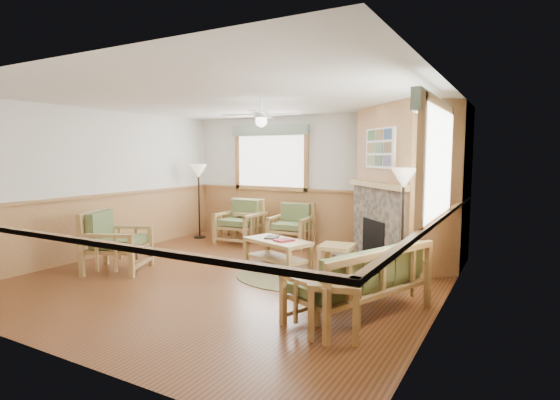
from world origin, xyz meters
The scene contains 24 objects.
floor centered at (0.00, 0.00, -0.01)m, with size 6.00×6.00×0.01m, color brown.
ceiling centered at (0.00, 0.00, 2.70)m, with size 6.00×6.00×0.01m, color white.
wall_back centered at (0.00, 3.00, 1.35)m, with size 6.00×0.02×2.70m, color silver.
wall_front centered at (0.00, -3.00, 1.35)m, with size 6.00×0.02×2.70m, color silver.
wall_left centered at (-3.00, 0.00, 1.35)m, with size 0.02×6.00×2.70m, color silver.
wall_right centered at (3.00, 0.00, 1.35)m, with size 0.02×6.00×2.70m, color silver.
wainscot centered at (0.00, 0.00, 0.55)m, with size 6.00×6.00×1.10m, color #A97745, non-canonical shape.
fireplace centered at (2.05, 2.05, 1.35)m, with size 2.20×2.20×2.70m, color #A97745, non-canonical shape.
window_back centered at (-1.10, 2.96, 2.53)m, with size 1.90×0.16×1.50m, color white, non-canonical shape.
window_right centered at (2.96, -0.20, 2.53)m, with size 0.16×1.90×1.50m, color white, non-canonical shape.
ceiling_fan centered at (0.30, 0.30, 2.66)m, with size 1.24×1.24×0.36m, color white, non-canonical shape.
sofa centered at (2.20, -0.61, 0.42)m, with size 0.74×1.81×0.83m, color #A6854D, non-canonical shape.
armchair_back_left centered at (-1.46, 2.22, 0.46)m, with size 0.81×0.81×0.91m, color #A6854D, non-canonical shape.
armchair_back_right centered at (-0.32, 2.44, 0.43)m, with size 0.77×0.77×0.87m, color #A6854D, non-canonical shape.
armchair_left centered at (-1.87, -0.62, 0.49)m, with size 0.87×0.87×0.97m, color #A6854D, non-canonical shape.
coffee_table centered at (0.26, 0.87, 0.23)m, with size 1.15×0.58×0.46m, color #A6854D, non-canonical shape.
end_table_chairs centered at (-1.37, 2.55, 0.31)m, with size 0.56×0.53×0.62m, color #A6854D, non-canonical shape.
end_table_sofa centered at (2.17, -1.27, 0.29)m, with size 0.53×0.51×0.59m, color #A6854D, non-canonical shape.
footstool centered at (1.26, 1.03, 0.22)m, with size 0.51×0.51×0.45m, color #A6854D, non-canonical shape.
braided_rug centered at (0.81, 0.27, 0.01)m, with size 1.77×1.77×0.01m, color brown.
floor_lamp_left centered at (-2.55, 2.23, 0.84)m, with size 0.38×0.38×1.67m, color black, non-canonical shape.
floor_lamp_right centered at (2.29, 1.01, 0.85)m, with size 0.39×0.39×1.70m, color black, non-canonical shape.
book_red centered at (0.41, 0.82, 0.49)m, with size 0.22×0.30×0.03m, color maroon.
book_dark centered at (0.11, 0.94, 0.49)m, with size 0.20×0.27×0.03m, color black.
Camera 1 is at (3.81, -5.38, 1.88)m, focal length 28.00 mm.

